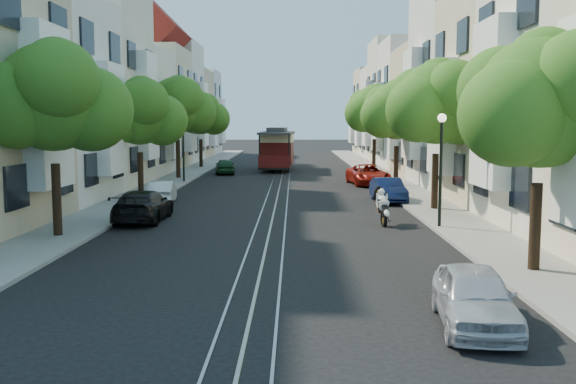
{
  "coord_description": "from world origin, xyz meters",
  "views": [
    {
      "loc": [
        0.89,
        -19.6,
        3.97
      ],
      "look_at": [
        0.68,
        3.19,
        1.48
      ],
      "focal_mm": 40.0,
      "sensor_mm": 36.0,
      "label": 1
    }
  ],
  "objects_px": {
    "parked_car_e_far": "(368,175)",
    "parked_car_w_mid": "(162,192)",
    "tree_e_c": "(398,112)",
    "parked_car_e_mid": "(388,190)",
    "tree_w_c": "(178,106)",
    "lamp_west": "(183,140)",
    "cable_car": "(277,147)",
    "lamp_east": "(441,153)",
    "parked_car_e_near": "(475,297)",
    "tree_w_a": "(54,99)",
    "tree_w_d": "(201,115)",
    "tree_e_b": "(438,105)",
    "sportbike_rider": "(382,204)",
    "tree_e_d": "(375,111)",
    "tree_w_b": "(140,114)",
    "parked_car_w_far": "(225,166)",
    "tree_e_a": "(543,105)"
  },
  "relations": [
    {
      "from": "tree_e_b",
      "to": "tree_w_b",
      "type": "height_order",
      "value": "tree_e_b"
    },
    {
      "from": "tree_w_c",
      "to": "tree_w_d",
      "type": "relative_size",
      "value": 1.09
    },
    {
      "from": "parked_car_w_mid",
      "to": "tree_w_a",
      "type": "bearing_deg",
      "value": 75.3
    },
    {
      "from": "cable_car",
      "to": "parked_car_w_far",
      "type": "height_order",
      "value": "cable_car"
    },
    {
      "from": "cable_car",
      "to": "parked_car_e_near",
      "type": "bearing_deg",
      "value": -81.0
    },
    {
      "from": "tree_e_a",
      "to": "tree_e_c",
      "type": "relative_size",
      "value": 0.96
    },
    {
      "from": "tree_e_c",
      "to": "parked_car_w_mid",
      "type": "height_order",
      "value": "tree_e_c"
    },
    {
      "from": "sportbike_rider",
      "to": "cable_car",
      "type": "distance_m",
      "value": 29.16
    },
    {
      "from": "tree_w_a",
      "to": "parked_car_e_near",
      "type": "distance_m",
      "value": 15.45
    },
    {
      "from": "cable_car",
      "to": "parked_car_w_mid",
      "type": "bearing_deg",
      "value": -100.81
    },
    {
      "from": "tree_e_b",
      "to": "parked_car_e_far",
      "type": "height_order",
      "value": "tree_e_b"
    },
    {
      "from": "tree_w_d",
      "to": "parked_car_w_mid",
      "type": "relative_size",
      "value": 1.96
    },
    {
      "from": "tree_w_c",
      "to": "parked_car_w_mid",
      "type": "height_order",
      "value": "tree_w_c"
    },
    {
      "from": "lamp_east",
      "to": "parked_car_e_mid",
      "type": "xyz_separation_m",
      "value": [
        -0.7,
        8.23,
        -2.25
      ]
    },
    {
      "from": "tree_w_a",
      "to": "parked_car_w_mid",
      "type": "xyz_separation_m",
      "value": [
        1.54,
        9.72,
        -4.18
      ]
    },
    {
      "from": "sportbike_rider",
      "to": "parked_car_w_mid",
      "type": "relative_size",
      "value": 0.53
    },
    {
      "from": "cable_car",
      "to": "parked_car_e_mid",
      "type": "distance_m",
      "value": 22.4
    },
    {
      "from": "tree_e_d",
      "to": "parked_car_e_mid",
      "type": "xyz_separation_m",
      "value": [
        -1.66,
        -18.74,
        -4.27
      ]
    },
    {
      "from": "tree_e_d",
      "to": "cable_car",
      "type": "xyz_separation_m",
      "value": [
        -7.76,
        2.77,
        -2.96
      ]
    },
    {
      "from": "tree_w_a",
      "to": "tree_w_b",
      "type": "bearing_deg",
      "value": 90.0
    },
    {
      "from": "lamp_east",
      "to": "cable_car",
      "type": "bearing_deg",
      "value": 102.88
    },
    {
      "from": "tree_w_d",
      "to": "parked_car_e_near",
      "type": "distance_m",
      "value": 45.1
    },
    {
      "from": "tree_e_b",
      "to": "parked_car_w_mid",
      "type": "height_order",
      "value": "tree_e_b"
    },
    {
      "from": "parked_car_e_far",
      "to": "parked_car_w_mid",
      "type": "xyz_separation_m",
      "value": [
        -11.2,
        -9.27,
        -0.1
      ]
    },
    {
      "from": "tree_w_a",
      "to": "tree_w_d",
      "type": "distance_m",
      "value": 34.0
    },
    {
      "from": "parked_car_w_mid",
      "to": "lamp_east",
      "type": "bearing_deg",
      "value": 141.41
    },
    {
      "from": "tree_w_c",
      "to": "lamp_west",
      "type": "height_order",
      "value": "tree_w_c"
    },
    {
      "from": "tree_w_a",
      "to": "parked_car_e_far",
      "type": "relative_size",
      "value": 1.42
    },
    {
      "from": "tree_w_a",
      "to": "parked_car_e_mid",
      "type": "bearing_deg",
      "value": 38.83
    },
    {
      "from": "tree_w_a",
      "to": "parked_car_e_near",
      "type": "height_order",
      "value": "tree_w_a"
    },
    {
      "from": "parked_car_e_mid",
      "to": "parked_car_w_mid",
      "type": "bearing_deg",
      "value": 178.59
    },
    {
      "from": "cable_car",
      "to": "parked_car_w_far",
      "type": "relative_size",
      "value": 2.38
    },
    {
      "from": "parked_car_e_mid",
      "to": "parked_car_w_far",
      "type": "relative_size",
      "value": 1.02
    },
    {
      "from": "tree_e_b",
      "to": "tree_w_b",
      "type": "relative_size",
      "value": 1.07
    },
    {
      "from": "tree_e_d",
      "to": "cable_car",
      "type": "distance_m",
      "value": 8.76
    },
    {
      "from": "parked_car_e_mid",
      "to": "cable_car",
      "type": "bearing_deg",
      "value": 101.68
    },
    {
      "from": "tree_e_b",
      "to": "tree_w_d",
      "type": "xyz_separation_m",
      "value": [
        -14.4,
        27.0,
        -0.13
      ]
    },
    {
      "from": "tree_w_c",
      "to": "sportbike_rider",
      "type": "xyz_separation_m",
      "value": [
        11.43,
        -19.97,
        -4.26
      ]
    },
    {
      "from": "cable_car",
      "to": "parked_car_w_mid",
      "type": "xyz_separation_m",
      "value": [
        -5.1,
        -22.05,
        -1.36
      ]
    },
    {
      "from": "tree_w_b",
      "to": "parked_car_e_far",
      "type": "bearing_deg",
      "value": 28.77
    },
    {
      "from": "tree_e_c",
      "to": "parked_car_w_far",
      "type": "bearing_deg",
      "value": 141.19
    },
    {
      "from": "lamp_west",
      "to": "tree_e_c",
      "type": "bearing_deg",
      "value": -8.49
    },
    {
      "from": "lamp_east",
      "to": "parked_car_e_near",
      "type": "bearing_deg",
      "value": -99.43
    },
    {
      "from": "tree_e_b",
      "to": "tree_e_d",
      "type": "height_order",
      "value": "tree_e_d"
    },
    {
      "from": "tree_w_c",
      "to": "parked_car_e_far",
      "type": "bearing_deg",
      "value": -17.46
    },
    {
      "from": "tree_e_d",
      "to": "parked_car_e_far",
      "type": "xyz_separation_m",
      "value": [
        -1.66,
        -10.01,
        -4.21
      ]
    },
    {
      "from": "parked_car_e_far",
      "to": "parked_car_w_mid",
      "type": "bearing_deg",
      "value": -146.52
    },
    {
      "from": "tree_w_a",
      "to": "tree_w_d",
      "type": "relative_size",
      "value": 1.03
    },
    {
      "from": "tree_e_d",
      "to": "parked_car_w_mid",
      "type": "xyz_separation_m",
      "value": [
        -12.86,
        -19.28,
        -4.32
      ]
    },
    {
      "from": "tree_e_a",
      "to": "tree_w_b",
      "type": "relative_size",
      "value": 1.0
    }
  ]
}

